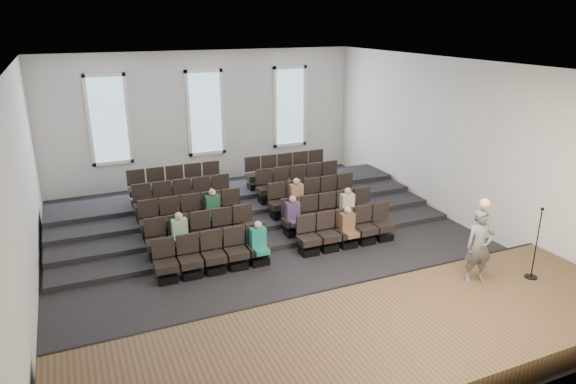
# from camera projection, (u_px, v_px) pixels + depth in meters

# --- Properties ---
(ground) EXTENTS (14.00, 14.00, 0.00)m
(ground) POSITION_uv_depth(u_px,v_px,m) (276.00, 250.00, 14.26)
(ground) COLOR black
(ground) RESTS_ON ground
(ceiling) EXTENTS (12.00, 14.00, 0.02)m
(ceiling) POSITION_uv_depth(u_px,v_px,m) (274.00, 65.00, 12.65)
(ceiling) COLOR white
(ceiling) RESTS_ON ground
(wall_back) EXTENTS (12.00, 0.04, 5.00)m
(wall_back) POSITION_uv_depth(u_px,v_px,m) (205.00, 118.00, 19.54)
(wall_back) COLOR silver
(wall_back) RESTS_ON ground
(wall_front) EXTENTS (12.00, 0.04, 5.00)m
(wall_front) POSITION_uv_depth(u_px,v_px,m) (460.00, 283.00, 7.37)
(wall_front) COLOR silver
(wall_front) RESTS_ON ground
(wall_left) EXTENTS (0.04, 14.00, 5.00)m
(wall_left) POSITION_uv_depth(u_px,v_px,m) (20.00, 193.00, 11.17)
(wall_left) COLOR silver
(wall_left) RESTS_ON ground
(wall_right) EXTENTS (0.04, 14.00, 5.00)m
(wall_right) POSITION_uv_depth(u_px,v_px,m) (456.00, 142.00, 15.74)
(wall_right) COLOR silver
(wall_right) RESTS_ON ground
(stage) EXTENTS (11.80, 3.60, 0.50)m
(stage) POSITION_uv_depth(u_px,v_px,m) (378.00, 343.00, 9.76)
(stage) COLOR #513D22
(stage) RESTS_ON ground
(stage_lip) EXTENTS (11.80, 0.06, 0.52)m
(stage_lip) POSITION_uv_depth(u_px,v_px,m) (333.00, 299.00, 11.30)
(stage_lip) COLOR black
(stage_lip) RESTS_ON ground
(risers) EXTENTS (11.80, 4.80, 0.60)m
(risers) POSITION_uv_depth(u_px,v_px,m) (239.00, 207.00, 16.95)
(risers) COLOR black
(risers) RESTS_ON ground
(seating_rows) EXTENTS (6.80, 4.70, 1.67)m
(seating_rows) POSITION_uv_depth(u_px,v_px,m) (256.00, 209.00, 15.38)
(seating_rows) COLOR black
(seating_rows) RESTS_ON ground
(windows) EXTENTS (8.44, 0.10, 3.24)m
(windows) POSITION_uv_depth(u_px,v_px,m) (205.00, 113.00, 19.42)
(windows) COLOR white
(windows) RESTS_ON wall_back
(audience) EXTENTS (5.45, 2.64, 1.10)m
(audience) POSITION_uv_depth(u_px,v_px,m) (278.00, 215.00, 14.49)
(audience) COLOR #197E6B
(audience) RESTS_ON seating_rows
(speaker) EXTENTS (0.72, 0.59, 1.69)m
(speaker) POSITION_uv_depth(u_px,v_px,m) (479.00, 246.00, 11.30)
(speaker) COLOR #575452
(speaker) RESTS_ON stage
(mic_stand) EXTENTS (0.29, 0.29, 1.71)m
(mic_stand) POSITION_uv_depth(u_px,v_px,m) (534.00, 257.00, 11.55)
(mic_stand) COLOR black
(mic_stand) RESTS_ON stage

